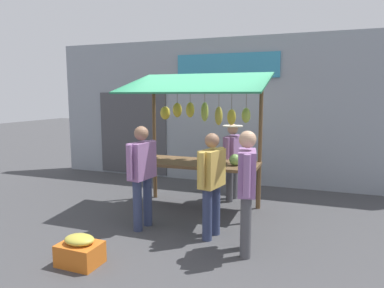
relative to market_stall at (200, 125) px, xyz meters
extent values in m
plane|color=#424244|center=(0.02, 0.05, -1.55)|extent=(40.00, 40.00, 0.00)
cube|color=#8C939E|center=(0.02, -2.15, 0.15)|extent=(9.00, 0.25, 3.40)
cube|color=teal|center=(0.02, -2.01, 1.20)|extent=(2.40, 0.06, 0.56)
cube|color=#47474C|center=(2.51, -2.02, -0.45)|extent=(1.90, 0.04, 2.10)
cube|color=brown|center=(0.02, 0.05, -0.70)|extent=(2.20, 0.90, 0.05)
cylinder|color=brown|center=(1.06, 0.44, -1.14)|extent=(0.06, 0.06, 0.83)
cylinder|color=brown|center=(-1.02, 0.44, -1.14)|extent=(0.06, 0.06, 0.83)
cylinder|color=brown|center=(1.06, -0.34, -1.14)|extent=(0.06, 0.06, 0.83)
cylinder|color=brown|center=(-1.02, -0.34, -1.14)|extent=(0.06, 0.06, 0.83)
cylinder|color=brown|center=(1.08, -0.35, -0.38)|extent=(0.07, 0.07, 2.35)
cylinder|color=brown|center=(-1.04, -0.35, -0.38)|extent=(0.07, 0.07, 2.35)
cylinder|color=brown|center=(0.02, -0.35, 0.60)|extent=(2.12, 0.06, 0.06)
cube|color=#23724C|center=(0.02, 0.20, 0.75)|extent=(2.50, 1.46, 0.39)
cylinder|color=brown|center=(-0.78, -0.31, 0.45)|extent=(0.01, 0.01, 0.29)
ellipsoid|color=#B2CC4C|center=(-0.78, -0.31, 0.17)|extent=(0.23, 0.22, 0.27)
cylinder|color=brown|center=(-0.51, -0.33, 0.44)|extent=(0.01, 0.01, 0.32)
ellipsoid|color=yellow|center=(-0.51, -0.33, 0.13)|extent=(0.18, 0.15, 0.29)
cylinder|color=brown|center=(-0.26, -0.35, 0.46)|extent=(0.01, 0.01, 0.28)
ellipsoid|color=gold|center=(-0.26, -0.35, 0.15)|extent=(0.19, 0.20, 0.35)
cylinder|color=brown|center=(0.03, -0.36, 0.50)|extent=(0.01, 0.01, 0.20)
ellipsoid|color=#B2CC4C|center=(0.03, -0.36, 0.22)|extent=(0.16, 0.19, 0.37)
cylinder|color=brown|center=(0.29, -0.29, 0.50)|extent=(0.01, 0.01, 0.20)
ellipsoid|color=yellow|center=(0.29, -0.29, 0.25)|extent=(0.18, 0.21, 0.29)
cylinder|color=brown|center=(0.57, -0.35, 0.49)|extent=(0.01, 0.01, 0.21)
ellipsoid|color=yellow|center=(0.57, -0.35, 0.24)|extent=(0.19, 0.16, 0.28)
cylinder|color=brown|center=(0.83, -0.34, 0.46)|extent=(0.01, 0.01, 0.28)
ellipsoid|color=yellow|center=(0.83, -0.34, 0.19)|extent=(0.25, 0.26, 0.26)
sphere|color=#729E4C|center=(-0.69, 0.13, -0.57)|extent=(0.20, 0.20, 0.20)
ellipsoid|color=orange|center=(-0.73, -0.10, -0.60)|extent=(0.24, 0.26, 0.14)
cylinder|color=#4C4C51|center=(-0.46, -0.83, -1.17)|extent=(0.14, 0.14, 0.76)
cylinder|color=#4C4C51|center=(-0.43, -0.58, -1.17)|extent=(0.14, 0.14, 0.76)
cube|color=#93669E|center=(-0.45, -0.70, -0.53)|extent=(0.28, 0.48, 0.54)
cylinder|color=#93669E|center=(-0.48, -0.99, -0.51)|extent=(0.09, 0.09, 0.49)
cylinder|color=#93669E|center=(-0.41, -0.42, -0.51)|extent=(0.09, 0.09, 0.49)
sphere|color=tan|center=(-0.45, -0.70, -0.13)|extent=(0.21, 0.21, 0.21)
cylinder|color=beige|center=(-0.45, -0.70, -0.06)|extent=(0.40, 0.40, 0.02)
cylinder|color=#4C4C51|center=(-1.19, 1.69, -1.15)|extent=(0.14, 0.14, 0.81)
cylinder|color=#4C4C51|center=(-1.14, 1.42, -1.15)|extent=(0.14, 0.14, 0.81)
cube|color=#93669E|center=(-1.17, 1.55, -0.46)|extent=(0.31, 0.52, 0.57)
cylinder|color=#93669E|center=(-1.22, 1.85, -0.43)|extent=(0.09, 0.09, 0.53)
cylinder|color=#93669E|center=(-1.11, 1.25, -0.43)|extent=(0.09, 0.09, 0.53)
sphere|color=tan|center=(-1.17, 1.55, -0.03)|extent=(0.22, 0.22, 0.22)
cylinder|color=navy|center=(-0.56, 1.33, -1.17)|extent=(0.14, 0.14, 0.77)
cylinder|color=navy|center=(-0.62, 1.08, -1.17)|extent=(0.14, 0.14, 0.77)
cube|color=gold|center=(-0.59, 1.20, -0.52)|extent=(0.31, 0.50, 0.54)
cylinder|color=gold|center=(-0.53, 1.49, -0.49)|extent=(0.09, 0.09, 0.50)
cylinder|color=gold|center=(-0.65, 0.92, -0.49)|extent=(0.09, 0.09, 0.50)
sphere|color=#8C664C|center=(-0.59, 1.20, -0.11)|extent=(0.21, 0.21, 0.21)
cylinder|color=navy|center=(0.55, 1.36, -1.15)|extent=(0.14, 0.14, 0.80)
cylinder|color=navy|center=(0.51, 1.09, -1.15)|extent=(0.14, 0.14, 0.80)
cube|color=#93669E|center=(0.53, 1.22, -0.47)|extent=(0.29, 0.51, 0.57)
cylinder|color=#93669E|center=(0.57, 1.52, -0.45)|extent=(0.09, 0.09, 0.52)
cylinder|color=#93669E|center=(0.49, 0.93, -0.45)|extent=(0.09, 0.09, 0.52)
sphere|color=#8C664C|center=(0.53, 1.22, -0.05)|extent=(0.22, 0.22, 0.22)
cube|color=#D1661E|center=(0.70, 2.56, -1.42)|extent=(0.52, 0.40, 0.27)
ellipsoid|color=gold|center=(0.70, 2.56, -1.23)|extent=(0.39, 0.29, 0.12)
camera|label=1|loc=(-1.98, 5.91, 0.53)|focal=32.45mm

